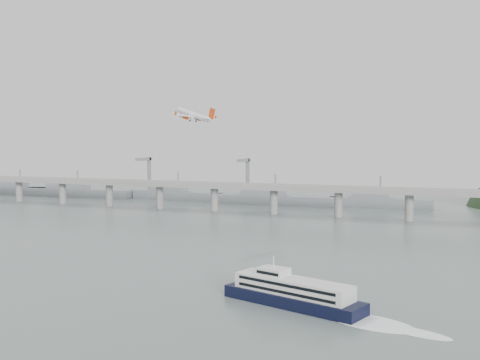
% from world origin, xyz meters
% --- Properties ---
extents(ground, '(900.00, 900.00, 0.00)m').
position_xyz_m(ground, '(0.00, 0.00, 0.00)').
color(ground, slate).
rests_on(ground, ground).
extents(bridge, '(800.00, 22.00, 23.90)m').
position_xyz_m(bridge, '(-1.15, 200.00, 17.65)').
color(bridge, gray).
rests_on(bridge, ground).
extents(distant_fleet, '(453.00, 60.90, 40.00)m').
position_xyz_m(distant_fleet, '(-155.36, 265.08, 6.22)').
color(distant_fleet, slate).
rests_on(distant_fleet, ground).
extents(ferry, '(81.18, 33.37, 15.75)m').
position_xyz_m(ferry, '(52.39, -28.07, 4.27)').
color(ferry, black).
rests_on(ferry, ground).
extents(airliner, '(31.58, 29.56, 11.09)m').
position_xyz_m(airliner, '(-35.92, 75.71, 70.18)').
color(airliner, white).
rests_on(airliner, ground).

